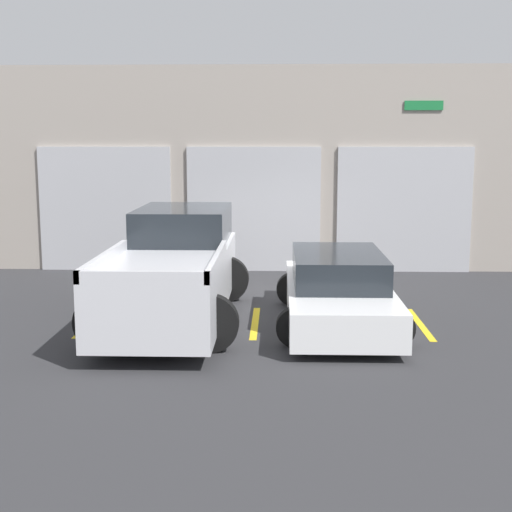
% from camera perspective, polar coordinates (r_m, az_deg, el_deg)
% --- Properties ---
extents(ground_plane, '(28.00, 28.00, 0.00)m').
position_cam_1_polar(ground_plane, '(14.48, 0.20, -3.30)').
color(ground_plane, '#2D2D30').
extents(shophouse_building, '(13.75, 0.68, 4.90)m').
position_cam_1_polar(shophouse_building, '(17.43, 0.48, 6.80)').
color(shophouse_building, '#9E9389').
rests_on(shophouse_building, ground).
extents(pickup_truck, '(2.50, 5.55, 1.87)m').
position_cam_1_polar(pickup_truck, '(12.68, -6.50, -1.07)').
color(pickup_truck, silver).
rests_on(pickup_truck, ground).
extents(sedan_white, '(2.13, 4.59, 1.23)m').
position_cam_1_polar(sedan_white, '(12.40, 6.56, -2.76)').
color(sedan_white, white).
rests_on(sedan_white, ground).
extents(parking_stripe_far_left, '(0.12, 2.20, 0.01)m').
position_cam_1_polar(parking_stripe_far_left, '(12.88, -12.95, -5.11)').
color(parking_stripe_far_left, gold).
rests_on(parking_stripe_far_left, ground).
extents(parking_stripe_left, '(0.12, 2.20, 0.01)m').
position_cam_1_polar(parking_stripe_left, '(12.46, -0.07, -5.35)').
color(parking_stripe_left, gold).
rests_on(parking_stripe_left, ground).
extents(parking_stripe_centre, '(0.12, 2.20, 0.01)m').
position_cam_1_polar(parking_stripe_centre, '(12.70, 12.99, -5.32)').
color(parking_stripe_centre, gold).
rests_on(parking_stripe_centre, ground).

